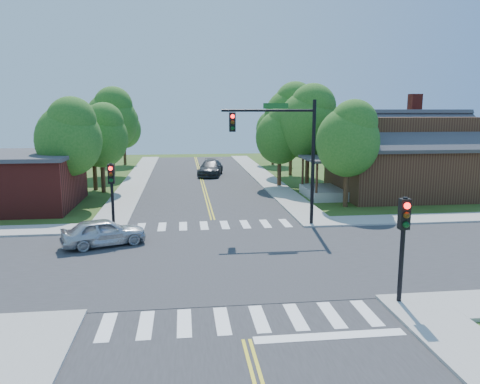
{
  "coord_description": "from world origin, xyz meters",
  "views": [
    {
      "loc": [
        -1.73,
        -20.1,
        6.71
      ],
      "look_at": [
        1.34,
        4.91,
        2.2
      ],
      "focal_mm": 35.0,
      "sensor_mm": 36.0,
      "label": 1
    }
  ],
  "objects": [
    {
      "name": "tree_e_b",
      "position": [
        8.78,
        18.11,
        5.75
      ],
      "size": [
        5.16,
        4.9,
        8.77
      ],
      "color": "#382314",
      "rests_on": "ground"
    },
    {
      "name": "signal_pole_nw",
      "position": [
        -5.6,
        5.58,
        2.66
      ],
      "size": [
        0.34,
        0.42,
        3.8
      ],
      "color": "black",
      "rests_on": "ground"
    },
    {
      "name": "stop_bar",
      "position": [
        2.5,
        -7.6,
        0.0
      ],
      "size": [
        4.6,
        0.45,
        0.09
      ],
      "primitive_type": "cube",
      "color": "white",
      "rests_on": "ground"
    },
    {
      "name": "tree_house",
      "position": [
        6.59,
        19.15,
        4.61
      ],
      "size": [
        4.14,
        3.93,
        7.04
      ],
      "color": "#382314",
      "rests_on": "ground"
    },
    {
      "name": "intersection_patch",
      "position": [
        0.0,
        0.0,
        0.0
      ],
      "size": [
        10.2,
        10.2,
        0.06
      ],
      "primitive_type": "cube",
      "color": "#2D2D30",
      "rests_on": "ground"
    },
    {
      "name": "centerline",
      "position": [
        0.0,
        0.0,
        0.05
      ],
      "size": [
        0.3,
        90.0,
        0.01
      ],
      "color": "yellow",
      "rests_on": "ground"
    },
    {
      "name": "tree_e_d",
      "position": [
        9.17,
        35.34,
        4.59
      ],
      "size": [
        4.12,
        3.92,
        7.01
      ],
      "color": "#382314",
      "rests_on": "ground"
    },
    {
      "name": "road_ns",
      "position": [
        0.0,
        0.0,
        0.02
      ],
      "size": [
        10.0,
        90.0,
        0.04
      ],
      "primitive_type": "cube",
      "color": "#2D2D30",
      "rests_on": "ground"
    },
    {
      "name": "tree_bldg",
      "position": [
        -8.08,
        18.26,
        4.72
      ],
      "size": [
        4.24,
        4.03,
        7.21
      ],
      "color": "#382314",
      "rests_on": "ground"
    },
    {
      "name": "car_silver",
      "position": [
        -5.68,
        2.82,
        0.69
      ],
      "size": [
        4.16,
        5.06,
        1.38
      ],
      "primitive_type": "imported",
      "rotation": [
        0.0,
        0.0,
        1.91
      ],
      "color": "silver",
      "rests_on": "ground"
    },
    {
      "name": "sidewalk_ne",
      "position": [
        15.82,
        15.82,
        0.07
      ],
      "size": [
        40.0,
        40.0,
        0.14
      ],
      "color": "#9E9B93",
      "rests_on": "ground"
    },
    {
      "name": "tree_e_a",
      "position": [
        9.48,
        10.5,
        4.81
      ],
      "size": [
        4.32,
        4.1,
        7.34
      ],
      "color": "#382314",
      "rests_on": "ground"
    },
    {
      "name": "house_ne",
      "position": [
        15.11,
        14.23,
        3.33
      ],
      "size": [
        13.05,
        8.8,
        7.11
      ],
      "color": "#371C13",
      "rests_on": "ground"
    },
    {
      "name": "crosswalk_south",
      "position": [
        0.0,
        -6.2,
        0.05
      ],
      "size": [
        8.85,
        2.0,
        0.01
      ],
      "color": "white",
      "rests_on": "ground"
    },
    {
      "name": "tree_w_c",
      "position": [
        -8.72,
        28.44,
        5.82
      ],
      "size": [
        5.23,
        4.97,
        8.89
      ],
      "color": "#382314",
      "rests_on": "ground"
    },
    {
      "name": "tree_w_d",
      "position": [
        -8.6,
        37.42,
        4.56
      ],
      "size": [
        4.1,
        3.89,
        6.96
      ],
      "color": "#382314",
      "rests_on": "ground"
    },
    {
      "name": "car_dgrey",
      "position": [
        1.02,
        26.68,
        0.76
      ],
      "size": [
        4.1,
        6.04,
        1.52
      ],
      "primitive_type": "imported",
      "rotation": [
        0.0,
        0.0,
        -0.19
      ],
      "color": "#2D2F32",
      "rests_on": "ground"
    },
    {
      "name": "tree_w_b",
      "position": [
        -8.94,
        19.53,
        4.59
      ],
      "size": [
        4.12,
        3.92,
        7.01
      ],
      "color": "#382314",
      "rests_on": "ground"
    },
    {
      "name": "tree_w_a",
      "position": [
        -9.3,
        12.82,
        4.93
      ],
      "size": [
        4.43,
        4.21,
        7.53
      ],
      "color": "#382314",
      "rests_on": "ground"
    },
    {
      "name": "signal_mast_ne",
      "position": [
        3.91,
        5.59,
        4.85
      ],
      "size": [
        5.3,
        0.42,
        7.2
      ],
      "color": "black",
      "rests_on": "ground"
    },
    {
      "name": "crosswalk_north",
      "position": [
        0.0,
        6.2,
        0.05
      ],
      "size": [
        8.85,
        2.0,
        0.01
      ],
      "color": "white",
      "rests_on": "ground"
    },
    {
      "name": "road_ew",
      "position": [
        0.0,
        0.0,
        0.03
      ],
      "size": [
        90.0,
        10.0,
        0.04
      ],
      "primitive_type": "cube",
      "color": "#2D2D30",
      "rests_on": "ground"
    },
    {
      "name": "signal_pole_se",
      "position": [
        5.6,
        -5.62,
        2.66
      ],
      "size": [
        0.34,
        0.42,
        3.8
      ],
      "color": "black",
      "rests_on": "ground"
    },
    {
      "name": "tree_e_c",
      "position": [
        9.2,
        26.1,
        6.14
      ],
      "size": [
        5.51,
        5.23,
        9.36
      ],
      "color": "#382314",
      "rests_on": "ground"
    },
    {
      "name": "ground",
      "position": [
        0.0,
        0.0,
        0.0
      ],
      "size": [
        100.0,
        100.0,
        0.0
      ],
      "primitive_type": "plane",
      "color": "#314D18",
      "rests_on": "ground"
    }
  ]
}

